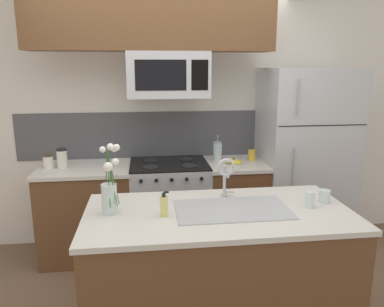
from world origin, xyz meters
TOP-DOWN VIEW (x-y plane):
  - ground_plane at (0.00, 0.00)m, footprint 10.00×10.00m
  - rear_partition at (0.30, 1.28)m, footprint 5.20×0.10m
  - splash_band at (0.00, 1.22)m, footprint 3.04×0.01m
  - back_counter_left at (-0.81, 0.90)m, footprint 0.88×0.65m
  - back_counter_right at (0.67, 0.90)m, footprint 0.60×0.65m
  - stove_range at (0.00, 0.90)m, footprint 0.76×0.64m
  - microwave at (0.00, 0.88)m, footprint 0.74×0.40m
  - upper_cabinet_band at (-0.14, 0.85)m, footprint 2.19×0.34m
  - refrigerator at (1.39, 0.92)m, footprint 0.88×0.74m
  - storage_jar_tall at (-1.13, 0.89)m, footprint 0.09×0.09m
  - storage_jar_medium at (-1.01, 0.91)m, footprint 0.10×0.10m
  - banana_bunch at (0.63, 0.84)m, footprint 0.19×0.12m
  - french_press at (0.49, 0.96)m, footprint 0.09×0.09m
  - coffee_tin at (0.85, 0.95)m, footprint 0.08×0.08m
  - island_counter at (0.25, -0.35)m, footprint 1.77×0.88m
  - kitchen_sink at (0.34, -0.35)m, footprint 0.76×0.44m
  - sink_faucet at (0.34, -0.13)m, footprint 0.14×0.14m
  - dish_soap_bottle at (-0.12, -0.40)m, footprint 0.06×0.05m
  - drinking_glass at (0.87, -0.37)m, footprint 0.07×0.07m
  - spare_glass at (1.02, -0.29)m, footprint 0.08×0.08m
  - flower_vase at (-0.46, -0.31)m, footprint 0.13×0.20m

SIDE VIEW (x-z plane):
  - ground_plane at x=0.00m, z-range 0.00..0.00m
  - island_counter at x=0.25m, z-range 0.00..0.91m
  - back_counter_left at x=-0.81m, z-range 0.00..0.91m
  - back_counter_right at x=0.67m, z-range 0.00..0.91m
  - stove_range at x=0.00m, z-range 0.00..0.93m
  - kitchen_sink at x=0.34m, z-range 0.76..0.92m
  - refrigerator at x=1.39m, z-range 0.00..1.83m
  - banana_bunch at x=0.63m, z-range 0.89..0.97m
  - spare_glass at x=1.02m, z-range 0.91..1.00m
  - coffee_tin at x=0.85m, z-range 0.91..1.02m
  - drinking_glass at x=0.87m, z-range 0.91..1.02m
  - storage_jar_tall at x=-1.13m, z-range 0.91..1.04m
  - dish_soap_bottle at x=-0.12m, z-range 0.90..1.06m
  - storage_jar_medium at x=-1.01m, z-range 0.91..1.09m
  - french_press at x=0.49m, z-range 0.88..1.14m
  - flower_vase at x=-0.46m, z-range 0.83..1.29m
  - sink_faucet at x=0.34m, z-range 0.95..1.26m
  - splash_band at x=0.00m, z-range 0.91..1.39m
  - rear_partition at x=0.30m, z-range 0.00..2.60m
  - microwave at x=0.00m, z-range 1.57..1.98m
  - upper_cabinet_band at x=-0.14m, z-range 1.98..2.58m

